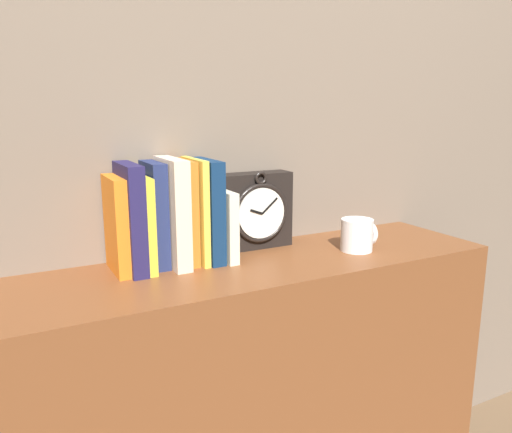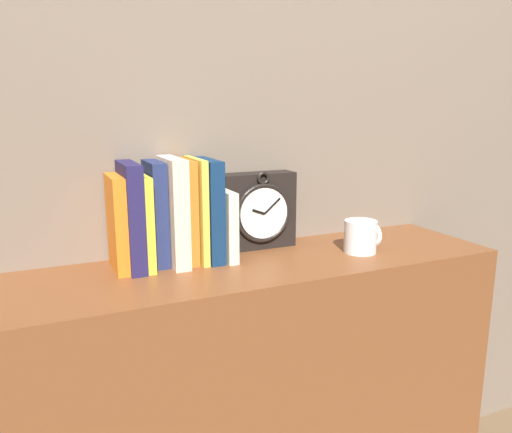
{
  "view_description": "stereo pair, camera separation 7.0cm",
  "coord_description": "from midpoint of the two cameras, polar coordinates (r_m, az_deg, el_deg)",
  "views": [
    {
      "loc": [
        -0.54,
        -1.02,
        1.2
      ],
      "look_at": [
        0.0,
        0.0,
        0.94
      ],
      "focal_mm": 35.0,
      "sensor_mm": 36.0,
      "label": 1
    },
    {
      "loc": [
        -0.48,
        -1.06,
        1.2
      ],
      "look_at": [
        0.0,
        0.0,
        0.94
      ],
      "focal_mm": 35.0,
      "sensor_mm": 36.0,
      "label": 2
    }
  ],
  "objects": [
    {
      "name": "book_slot4_cream",
      "position": [
        1.19,
        -11.18,
        0.45
      ],
      "size": [
        0.04,
        0.16,
        0.26
      ],
      "color": "beige",
      "rests_on": "bookshelf"
    },
    {
      "name": "clock",
      "position": [
        1.32,
        -1.64,
        0.66
      ],
      "size": [
        0.2,
        0.08,
        0.21
      ],
      "color": "black",
      "rests_on": "bookshelf"
    },
    {
      "name": "mug",
      "position": [
        1.33,
        10.07,
        -2.08
      ],
      "size": [
        0.09,
        0.08,
        0.08
      ],
      "color": "white",
      "rests_on": "bookshelf"
    },
    {
      "name": "bookshelf",
      "position": [
        1.4,
        -1.55,
        -21.6
      ],
      "size": [
        1.25,
        0.34,
        0.82
      ],
      "color": "brown",
      "rests_on": "ground_plane"
    },
    {
      "name": "book_slot5_orange",
      "position": [
        1.21,
        -9.75,
        0.56
      ],
      "size": [
        0.02,
        0.13,
        0.25
      ],
      "color": "orange",
      "rests_on": "bookshelf"
    },
    {
      "name": "book_slot7_navy",
      "position": [
        1.22,
        -7.29,
        0.7
      ],
      "size": [
        0.04,
        0.15,
        0.25
      ],
      "color": "navy",
      "rests_on": "bookshelf"
    },
    {
      "name": "book_slot3_navy",
      "position": [
        1.2,
        -13.16,
        0.22
      ],
      "size": [
        0.03,
        0.12,
        0.25
      ],
      "color": "navy",
      "rests_on": "bookshelf"
    },
    {
      "name": "book_slot2_yellow",
      "position": [
        1.18,
        -14.47,
        -0.7
      ],
      "size": [
        0.02,
        0.15,
        0.22
      ],
      "color": "yellow",
      "rests_on": "bookshelf"
    },
    {
      "name": "book_slot6_yellow",
      "position": [
        1.22,
        -8.58,
        0.67
      ],
      "size": [
        0.02,
        0.15,
        0.25
      ],
      "color": "yellow",
      "rests_on": "bookshelf"
    },
    {
      "name": "wall_back",
      "position": [
        1.34,
        -5.62,
        16.88
      ],
      "size": [
        6.0,
        0.05,
        2.6
      ],
      "color": "#756656",
      "rests_on": "ground_plane"
    },
    {
      "name": "book_slot1_navy",
      "position": [
        1.17,
        -15.83,
        -0.19
      ],
      "size": [
        0.04,
        0.15,
        0.25
      ],
      "color": "#221D4B",
      "rests_on": "bookshelf"
    },
    {
      "name": "book_slot0_orange",
      "position": [
        1.18,
        -17.38,
        -0.96
      ],
      "size": [
        0.03,
        0.14,
        0.22
      ],
      "color": "orange",
      "rests_on": "bookshelf"
    },
    {
      "name": "book_slot8_cream",
      "position": [
        1.24,
        -5.63,
        -0.85
      ],
      "size": [
        0.03,
        0.16,
        0.17
      ],
      "color": "beige",
      "rests_on": "bookshelf"
    }
  ]
}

